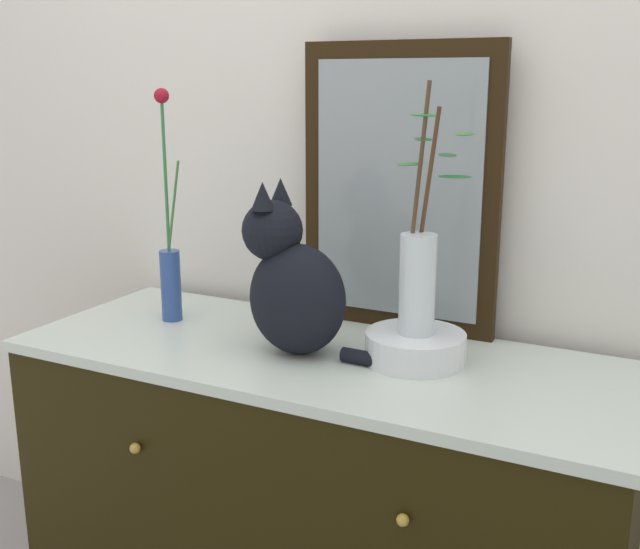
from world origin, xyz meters
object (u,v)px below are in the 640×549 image
Objects in this scene: cat_sitting at (293,284)px; vase_glass_clear at (419,272)px; vase_slim_green at (170,265)px; bowl_porcelain at (415,347)px; mirror_leaning at (399,190)px; sideboard at (320,516)px.

cat_sitting is 0.78× the size of vase_glass_clear.
vase_glass_clear is (0.27, 0.07, 0.04)m from cat_sitting.
cat_sitting is at bearing -165.03° from vase_glass_clear.
vase_slim_green is 2.64× the size of bowl_porcelain.
mirror_leaning is 3.13× the size of bowl_porcelain.
vase_slim_green is (-0.44, 0.05, 0.56)m from sideboard.
sideboard is 2.44× the size of vase_slim_green.
vase_glass_clear is (0.00, 0.00, 0.17)m from bowl_porcelain.
mirror_leaning is 1.29× the size of vase_glass_clear.
mirror_leaning is at bearing 71.43° from sideboard.
vase_slim_green reaches higher than bowl_porcelain.
vase_glass_clear reaches higher than vase_slim_green.
mirror_leaning reaches higher than sideboard.
cat_sitting is 0.40m from vase_slim_green.
cat_sitting is at bearing -155.72° from sideboard.
mirror_leaning is 0.39m from bowl_porcelain.
sideboard is 2.06× the size of mirror_leaning.
vase_slim_green is 0.66m from bowl_porcelain.
vase_slim_green is at bearing 174.20° from sideboard.
cat_sitting is (-0.14, -0.27, -0.18)m from mirror_leaning.
bowl_porcelain reaches higher than sideboard.
mirror_leaning is 1.65× the size of cat_sitting.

